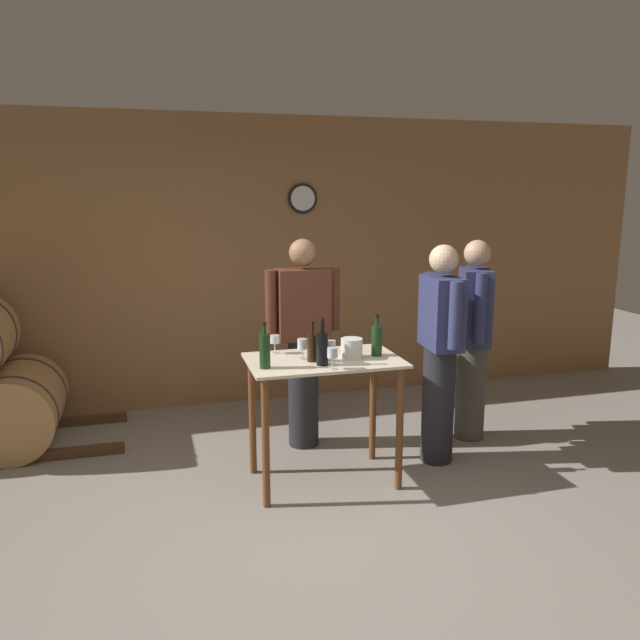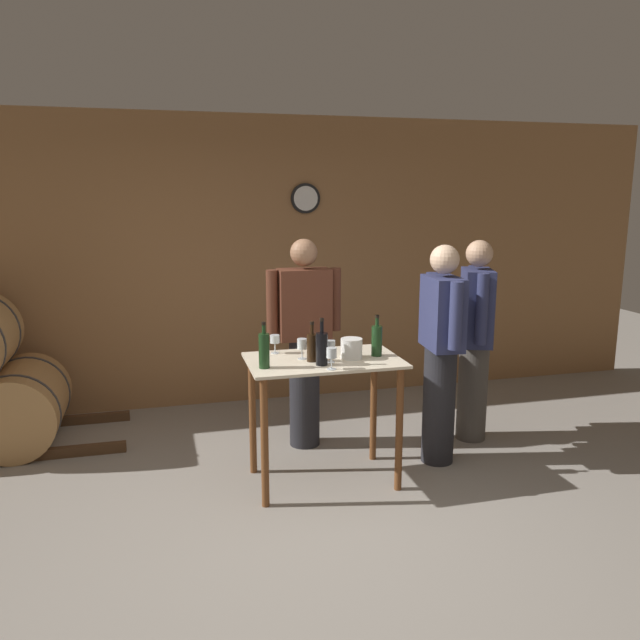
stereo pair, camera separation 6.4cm
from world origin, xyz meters
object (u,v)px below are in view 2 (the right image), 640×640
Objects in this scene: wine_glass_near_right at (332,354)px; person_visitor_bearded at (441,350)px; wine_bottle_right at (377,340)px; wine_bottle_far_left at (264,350)px; wine_bottle_center at (322,348)px; wine_bottle_left at (312,346)px; person_visitor_with_scarf at (304,339)px; wine_glass_near_center at (302,345)px; ice_bucket at (351,348)px; person_host at (475,337)px; wine_glass_far_side at (330,346)px; wine_glass_near_left at (275,340)px.

person_visitor_bearded is at bearing 21.30° from wine_glass_near_right.
wine_bottle_right is 0.57m from person_visitor_bearded.
wine_bottle_far_left is 0.97× the size of wine_bottle_center.
wine_bottle_left is 0.47m from wine_bottle_right.
wine_bottle_left is at bearing -98.95° from person_visitor_with_scarf.
wine_glass_near_center is 0.95× the size of ice_bucket.
person_visitor_with_scarf is (0.07, 0.82, -0.13)m from wine_bottle_center.
person_visitor_bearded is at bearing -143.25° from person_host.
wine_glass_far_side is at bearing -37.67° from wine_glass_near_center.
wine_bottle_center is at bearing -69.79° from wine_bottle_left.
ice_bucket is at bearing 48.17° from wine_glass_near_right.
wine_bottle_right is 0.78m from person_visitor_with_scarf.
wine_glass_near_center is at bearing -52.97° from wine_glass_near_left.
wine_bottle_left reaches higher than wine_glass_near_center.
wine_bottle_far_left reaches higher than ice_bucket.
wine_bottle_right is (0.80, 0.11, -0.01)m from wine_bottle_far_left.
wine_bottle_right is 1.93× the size of wine_glass_far_side.
wine_glass_far_side is 0.93m from person_visitor_bearded.
wine_bottle_left is 0.16× the size of person_visitor_with_scarf.
ice_bucket is at bearing -28.79° from wine_glass_near_left.
wine_bottle_center is at bearing 106.42° from wine_glass_near_right.
wine_glass_near_right is 1.57m from person_host.
wine_bottle_left is 0.73m from person_visitor_with_scarf.
wine_glass_far_side is 0.09× the size of person_visitor_bearded.
wine_glass_near_right is (0.41, -0.14, -0.02)m from wine_bottle_far_left.
wine_bottle_far_left is at bearing -171.82° from ice_bucket.
wine_bottle_left is (0.34, 0.08, -0.02)m from wine_bottle_far_left.
person_visitor_with_scarf is (-0.17, 0.70, -0.08)m from ice_bucket.
wine_glass_near_right is 1.01m from person_visitor_bearded.
wine_glass_far_side reaches higher than wine_glass_near_right.
wine_bottle_left is 0.17× the size of person_visitor_bearded.
wine_bottle_right is at bearing 17.31° from wine_bottle_center.
wine_glass_near_left is (0.13, 0.35, -0.02)m from wine_bottle_far_left.
wine_bottle_right is 0.52m from wine_glass_near_center.
person_visitor_bearded is (1.06, 0.07, -0.13)m from wine_glass_near_center.
wine_bottle_right is at bearing 32.27° from wine_glass_near_right.
wine_bottle_far_left reaches higher than wine_glass_near_center.
wine_glass_far_side is 0.09× the size of person_visitor_with_scarf.
wine_bottle_center is 2.12× the size of ice_bucket.
wine_glass_near_center is at bearing -104.41° from person_visitor_with_scarf.
ice_bucket is 0.09× the size of person_visitor_bearded.
wine_glass_near_right is at bearing -73.58° from wine_bottle_center.
wine_bottle_center reaches higher than wine_glass_near_center.
person_visitor_with_scarf reaches higher than wine_glass_far_side.
wine_bottle_right is 2.03× the size of wine_glass_near_right.
wine_glass_near_left is at bearing 69.00° from wine_bottle_far_left.
ice_bucket is 0.09× the size of person_host.
wine_bottle_left is at bearing -53.23° from wine_glass_near_left.
wine_glass_near_center is (-0.09, 0.18, -0.02)m from wine_bottle_center.
person_visitor_bearded reaches higher than wine_bottle_right.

